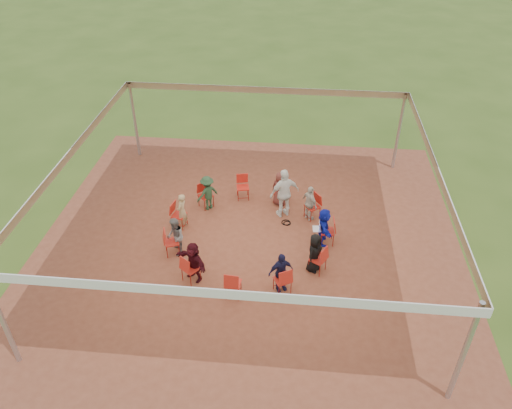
# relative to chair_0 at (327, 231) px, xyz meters

# --- Properties ---
(ground) EXTENTS (80.00, 80.00, 0.00)m
(ground) POSITION_rel_chair_0_xyz_m (-2.38, -0.16, -0.45)
(ground) COLOR #39551A
(ground) RESTS_ON ground
(dirt_patch) EXTENTS (13.00, 13.00, 0.00)m
(dirt_patch) POSITION_rel_chair_0_xyz_m (-2.38, -0.16, -0.44)
(dirt_patch) COLOR brown
(dirt_patch) RESTS_ON ground
(tent) EXTENTS (10.33, 10.33, 3.00)m
(tent) POSITION_rel_chair_0_xyz_m (-2.38, -0.16, 1.92)
(tent) COLOR #B2B2B7
(tent) RESTS_ON ground
(chair_0) EXTENTS (0.47, 0.45, 0.90)m
(chair_0) POSITION_rel_chair_0_xyz_m (0.00, 0.00, 0.00)
(chair_0) COLOR red
(chair_0) RESTS_ON ground
(chair_1) EXTENTS (0.60, 0.60, 0.90)m
(chair_1) POSITION_rel_chair_0_xyz_m (-0.46, 1.26, 0.00)
(chair_1) COLOR red
(chair_1) RESTS_ON ground
(chair_2) EXTENTS (0.55, 0.56, 0.90)m
(chair_2) POSITION_rel_chair_0_xyz_m (-1.53, 2.08, 0.00)
(chair_2) COLOR red
(chair_2) RESTS_ON ground
(chair_3) EXTENTS (0.50, 0.52, 0.90)m
(chair_3) POSITION_rel_chair_0_xyz_m (-2.88, 2.18, 0.00)
(chair_3) COLOR red
(chair_3) RESTS_ON ground
(chair_4) EXTENTS (0.61, 0.61, 0.90)m
(chair_4) POSITION_rel_chair_0_xyz_m (-4.06, 1.54, 0.00)
(chair_4) COLOR red
(chair_4) RESTS_ON ground
(chair_5) EXTENTS (0.52, 0.51, 0.90)m
(chair_5) POSITION_rel_chair_0_xyz_m (-4.71, 0.37, 0.00)
(chair_5) COLOR red
(chair_5) RESTS_ON ground
(chair_6) EXTENTS (0.56, 0.55, 0.90)m
(chair_6) POSITION_rel_chair_0_xyz_m (-4.62, -0.98, 0.00)
(chair_6) COLOR red
(chair_6) RESTS_ON ground
(chair_7) EXTENTS (0.60, 0.60, 0.90)m
(chair_7) POSITION_rel_chair_0_xyz_m (-3.83, -2.06, 0.00)
(chair_7) COLOR red
(chair_7) RESTS_ON ground
(chair_8) EXTENTS (0.45, 0.47, 0.90)m
(chair_8) POSITION_rel_chair_0_xyz_m (-2.57, -2.54, 0.00)
(chair_8) COLOR red
(chair_8) RESTS_ON ground
(chair_9) EXTENTS (0.58, 0.59, 0.90)m
(chair_9) POSITION_rel_chair_0_xyz_m (-1.25, -2.26, 0.00)
(chair_9) COLOR red
(chair_9) RESTS_ON ground
(chair_10) EXTENTS (0.59, 0.58, 0.90)m
(chair_10) POSITION_rel_chair_0_xyz_m (-0.29, -1.31, 0.00)
(chair_10) COLOR red
(chair_10) RESTS_ON ground
(person_seated_0) EXTENTS (0.51, 1.18, 1.25)m
(person_seated_0) POSITION_rel_chair_0_xyz_m (-0.12, -0.01, 0.18)
(person_seated_0) COLOR #111EAE
(person_seated_0) RESTS_ON ground
(person_seated_1) EXTENTS (0.74, 0.81, 1.25)m
(person_seated_1) POSITION_rel_chair_0_xyz_m (-0.56, 1.19, 0.18)
(person_seated_1) COLOR beige
(person_seated_1) RESTS_ON ground
(person_seated_2) EXTENTS (0.69, 0.54, 1.25)m
(person_seated_2) POSITION_rel_chair_0_xyz_m (-1.58, 1.96, 0.18)
(person_seated_2) COLOR maroon
(person_seated_2) RESTS_ON ground
(person_seated_3) EXTENTS (0.85, 0.85, 1.25)m
(person_seated_3) POSITION_rel_chair_0_xyz_m (-3.98, 1.46, 0.18)
(person_seated_3) COLOR #23452A
(person_seated_3) RESTS_ON ground
(person_seated_4) EXTENTS (0.39, 0.51, 1.25)m
(person_seated_4) POSITION_rel_chair_0_xyz_m (-4.60, 0.34, 0.18)
(person_seated_4) COLOR tan
(person_seated_4) RESTS_ON ground
(person_seated_5) EXTENTS (0.54, 0.69, 1.25)m
(person_seated_5) POSITION_rel_chair_0_xyz_m (-4.51, -0.94, 0.18)
(person_seated_5) COLOR slate
(person_seated_5) RESTS_ON ground
(person_seated_6) EXTENTS (1.18, 1.04, 1.25)m
(person_seated_6) POSITION_rel_chair_0_xyz_m (-3.75, -1.96, 0.18)
(person_seated_6) COLOR #3A0B13
(person_seated_6) RESTS_ON ground
(person_seated_7) EXTENTS (0.82, 0.68, 1.25)m
(person_seated_7) POSITION_rel_chair_0_xyz_m (-1.31, -2.15, 0.18)
(person_seated_7) COLOR #1A1B41
(person_seated_7) RESTS_ON ground
(person_seated_8) EXTENTS (0.59, 0.70, 1.25)m
(person_seated_8) POSITION_rel_chair_0_xyz_m (-0.40, -1.25, 0.18)
(person_seated_8) COLOR black
(person_seated_8) RESTS_ON ground
(standing_person) EXTENTS (1.15, 0.95, 1.74)m
(standing_person) POSITION_rel_chair_0_xyz_m (-1.40, 1.33, 0.43)
(standing_person) COLOR white
(standing_person) RESTS_ON ground
(cable_coil) EXTENTS (0.40, 0.40, 0.03)m
(cable_coil) POSITION_rel_chair_0_xyz_m (-1.28, 0.87, -0.43)
(cable_coil) COLOR black
(cable_coil) RESTS_ON ground
(laptop) EXTENTS (0.28, 0.34, 0.22)m
(laptop) POSITION_rel_chair_0_xyz_m (-0.28, -0.02, 0.14)
(laptop) COLOR #B7B7BC
(laptop) RESTS_ON ground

